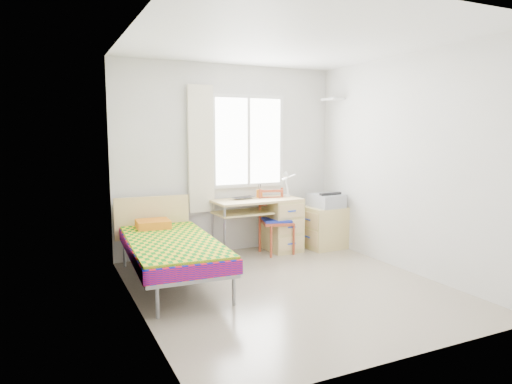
{
  "coord_description": "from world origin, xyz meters",
  "views": [
    {
      "loc": [
        -2.36,
        -4.18,
        1.67
      ],
      "look_at": [
        -0.13,
        0.55,
        0.99
      ],
      "focal_mm": 32.0,
      "sensor_mm": 36.0,
      "label": 1
    }
  ],
  "objects_px": {
    "bed": "(170,246)",
    "cabinet": "(324,227)",
    "desk": "(277,222)",
    "chair": "(276,217)",
    "printer": "(326,200)"
  },
  "relations": [
    {
      "from": "bed",
      "to": "cabinet",
      "type": "height_order",
      "value": "bed"
    },
    {
      "from": "desk",
      "to": "chair",
      "type": "bearing_deg",
      "value": -134.61
    },
    {
      "from": "bed",
      "to": "desk",
      "type": "height_order",
      "value": "bed"
    },
    {
      "from": "chair",
      "to": "bed",
      "type": "bearing_deg",
      "value": -143.62
    },
    {
      "from": "chair",
      "to": "cabinet",
      "type": "height_order",
      "value": "chair"
    },
    {
      "from": "chair",
      "to": "printer",
      "type": "bearing_deg",
      "value": 9.82
    },
    {
      "from": "bed",
      "to": "cabinet",
      "type": "distance_m",
      "value": 2.51
    },
    {
      "from": "desk",
      "to": "printer",
      "type": "height_order",
      "value": "printer"
    },
    {
      "from": "bed",
      "to": "chair",
      "type": "relative_size",
      "value": 2.25
    },
    {
      "from": "desk",
      "to": "chair",
      "type": "relative_size",
      "value": 1.36
    },
    {
      "from": "desk",
      "to": "chair",
      "type": "height_order",
      "value": "chair"
    },
    {
      "from": "cabinet",
      "to": "printer",
      "type": "relative_size",
      "value": 1.25
    },
    {
      "from": "cabinet",
      "to": "printer",
      "type": "bearing_deg",
      "value": -56.92
    },
    {
      "from": "bed",
      "to": "desk",
      "type": "bearing_deg",
      "value": 25.13
    },
    {
      "from": "chair",
      "to": "cabinet",
      "type": "xyz_separation_m",
      "value": [
        0.77,
        -0.06,
        -0.21
      ]
    }
  ]
}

